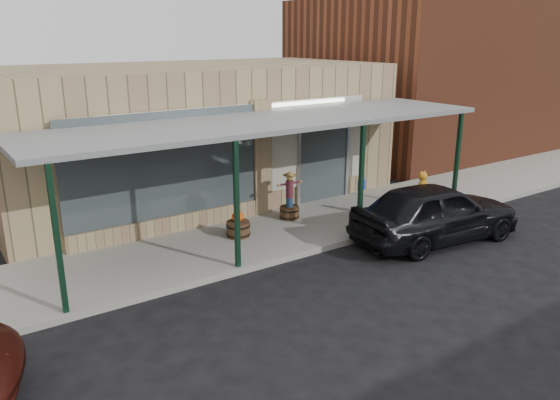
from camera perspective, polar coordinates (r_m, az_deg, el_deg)
ground at (r=11.76m, az=8.73°, el=-9.02°), size 120.00×120.00×0.00m
sidewalk at (r=14.33m, az=-1.07°, el=-3.62°), size 40.00×3.20×0.15m
storefront at (r=17.68m, az=-9.32°, el=6.89°), size 12.00×6.25×4.20m
awning at (r=13.55m, az=-1.05°, el=8.03°), size 12.00×3.00×3.04m
block_buildings_near at (r=19.30m, az=-5.40°, el=12.88°), size 61.00×8.00×8.00m
barrel_scarecrow at (r=15.19m, az=1.00°, el=-0.28°), size 0.82×0.66×1.37m
barrel_pumpkin at (r=13.95m, az=-4.40°, el=-2.84°), size 0.60×0.60×0.71m
handicap_sign at (r=14.41m, az=8.45°, el=0.25°), size 0.28×0.04×1.34m
parked_sedan at (r=14.42m, az=15.97°, el=-1.21°), size 4.74×2.33×1.62m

